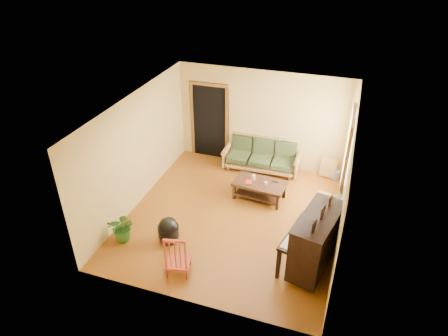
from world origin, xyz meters
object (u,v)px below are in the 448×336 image
(sofa, at_px, (261,156))
(potted_plant, at_px, (123,228))
(piano, at_px, (315,243))
(ceramic_crock, at_px, (336,175))
(coffee_table, at_px, (259,190))
(footstool, at_px, (169,232))
(red_chair, at_px, (178,253))
(armchair, at_px, (325,208))

(sofa, bearing_deg, potted_plant, -120.32)
(piano, distance_m, ceramic_crock, 3.35)
(coffee_table, bearing_deg, ceramic_crock, 40.75)
(footstool, bearing_deg, ceramic_crock, 48.73)
(coffee_table, xyz_separation_m, red_chair, (-0.84, -2.79, 0.24))
(sofa, relative_size, potted_plant, 3.18)
(red_chair, bearing_deg, armchair, 31.26)
(sofa, xyz_separation_m, coffee_table, (0.28, -1.27, -0.20))
(potted_plant, bearing_deg, footstool, 17.66)
(sofa, distance_m, armchair, 2.53)
(footstool, bearing_deg, armchair, 28.25)
(red_chair, bearing_deg, ceramic_crock, 46.49)
(coffee_table, relative_size, ceramic_crock, 5.18)
(sofa, relative_size, coffee_table, 1.64)
(armchair, distance_m, footstool, 3.35)
(armchair, xyz_separation_m, potted_plant, (-3.83, -1.86, -0.08))
(footstool, bearing_deg, piano, 3.19)
(sofa, height_order, potted_plant, sofa)
(coffee_table, distance_m, piano, 2.45)
(ceramic_crock, distance_m, potted_plant, 5.43)
(piano, relative_size, ceramic_crock, 5.90)
(ceramic_crock, bearing_deg, coffee_table, -139.25)
(footstool, distance_m, potted_plant, 0.93)
(armchair, bearing_deg, potted_plant, -143.51)
(coffee_table, distance_m, ceramic_crock, 2.19)
(armchair, xyz_separation_m, piano, (-0.04, -1.42, 0.21))
(sofa, distance_m, coffee_table, 1.32)
(coffee_table, distance_m, red_chair, 2.92)
(footstool, xyz_separation_m, potted_plant, (-0.88, -0.28, 0.11))
(footstool, relative_size, potted_plant, 0.69)
(potted_plant, bearing_deg, piano, 6.66)
(coffee_table, xyz_separation_m, piano, (1.51, -1.88, 0.39))
(footstool, height_order, potted_plant, potted_plant)
(piano, distance_m, red_chair, 2.52)
(sofa, relative_size, ceramic_crock, 8.49)
(footstool, relative_size, red_chair, 0.47)
(coffee_table, bearing_deg, sofa, 102.31)
(sofa, bearing_deg, piano, -61.84)
(coffee_table, relative_size, piano, 0.88)
(sofa, relative_size, footstool, 4.60)
(armchair, bearing_deg, footstool, -141.23)
(sofa, bearing_deg, armchair, -44.80)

